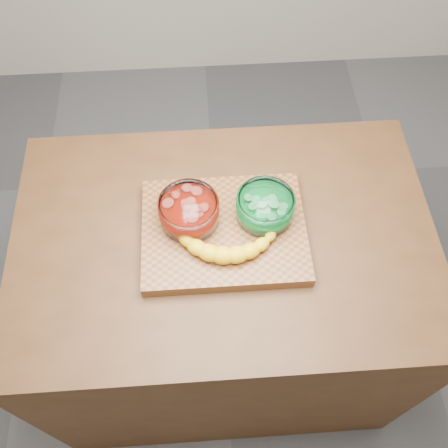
{
  "coord_description": "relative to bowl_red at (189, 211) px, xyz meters",
  "views": [
    {
      "loc": [
        -0.05,
        -0.71,
        2.11
      ],
      "look_at": [
        0.0,
        0.0,
        0.96
      ],
      "focal_mm": 40.0,
      "sensor_mm": 36.0,
      "label": 1
    }
  ],
  "objects": [
    {
      "name": "counter",
      "position": [
        0.09,
        -0.04,
        -0.53
      ],
      "size": [
        1.2,
        0.8,
        0.9
      ],
      "primitive_type": "cube",
      "color": "#462915",
      "rests_on": "ground"
    },
    {
      "name": "bowl_green",
      "position": [
        0.21,
        0.0,
        -0.0
      ],
      "size": [
        0.16,
        0.16,
        0.07
      ],
      "color": "white",
      "rests_on": "cutting_board"
    },
    {
      "name": "cutting_board",
      "position": [
        0.09,
        -0.04,
        -0.06
      ],
      "size": [
        0.45,
        0.35,
        0.04
      ],
      "primitive_type": "cube",
      "color": "brown",
      "rests_on": "counter"
    },
    {
      "name": "bowl_red",
      "position": [
        0.0,
        0.0,
        0.0
      ],
      "size": [
        0.16,
        0.16,
        0.08
      ],
      "color": "white",
      "rests_on": "cutting_board"
    },
    {
      "name": "banana",
      "position": [
        0.09,
        -0.09,
        -0.02
      ],
      "size": [
        0.31,
        0.15,
        0.04
      ],
      "primitive_type": null,
      "color": "yellow",
      "rests_on": "cutting_board"
    },
    {
      "name": "ground",
      "position": [
        0.09,
        -0.04,
        -0.98
      ],
      "size": [
        3.5,
        3.5,
        0.0
      ],
      "primitive_type": "plane",
      "color": "#4F5054",
      "rests_on": "ground"
    }
  ]
}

